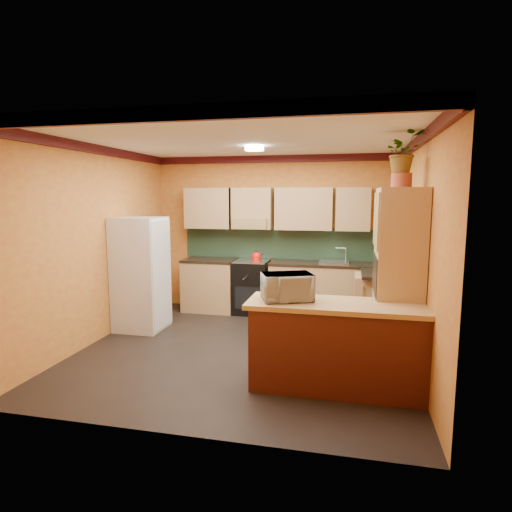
{
  "coord_description": "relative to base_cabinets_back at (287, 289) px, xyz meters",
  "views": [
    {
      "loc": [
        1.33,
        -5.25,
        2.01
      ],
      "look_at": [
        0.06,
        0.45,
        1.19
      ],
      "focal_mm": 30.0,
      "sensor_mm": 36.0,
      "label": 1
    }
  ],
  "objects": [
    {
      "name": "countertop_back",
      "position": [
        0.0,
        -0.0,
        0.46
      ],
      "size": [
        3.65,
        0.62,
        0.04
      ],
      "primitive_type": "cube",
      "color": "black",
      "rests_on": "base_cabinets_back"
    },
    {
      "name": "room_shell",
      "position": [
        -0.28,
        -1.52,
        1.65
      ],
      "size": [
        4.24,
        4.24,
        2.72
      ],
      "color": "black",
      "rests_on": "ground"
    },
    {
      "name": "countertop_right",
      "position": [
        1.5,
        -0.78,
        0.46
      ],
      "size": [
        0.62,
        0.8,
        0.04
      ],
      "primitive_type": "cube",
      "color": "black",
      "rests_on": "base_cabinets_right"
    },
    {
      "name": "microwave",
      "position": [
        0.39,
        -2.72,
        0.63
      ],
      "size": [
        0.6,
        0.51,
        0.28
      ],
      "primitive_type": "imported",
      "rotation": [
        0.0,
        0.0,
        0.4
      ],
      "color": "silver",
      "rests_on": "bar_top"
    },
    {
      "name": "fridge",
      "position": [
        -2.05,
        -1.25,
        0.41
      ],
      "size": [
        0.68,
        0.66,
        1.7
      ],
      "primitive_type": "cube",
      "color": "silver",
      "rests_on": "ground"
    },
    {
      "name": "breakfast_bar",
      "position": [
        0.94,
        -2.72,
        0.0
      ],
      "size": [
        1.8,
        0.55,
        0.88
      ],
      "primitive_type": "cube",
      "color": "#4E2012",
      "rests_on": "ground"
    },
    {
      "name": "fern_pot",
      "position": [
        1.55,
        -2.09,
        1.74
      ],
      "size": [
        0.22,
        0.22,
        0.16
      ],
      "primitive_type": "cylinder",
      "color": "#963D24",
      "rests_on": "pantry"
    },
    {
      "name": "stove",
      "position": [
        -0.62,
        -0.0,
        0.02
      ],
      "size": [
        0.58,
        0.58,
        0.91
      ],
      "primitive_type": "cube",
      "color": "black",
      "rests_on": "ground"
    },
    {
      "name": "pantry",
      "position": [
        1.55,
        -2.14,
        0.61
      ],
      "size": [
        0.48,
        0.9,
        2.1
      ],
      "primitive_type": "cube",
      "color": "#A77858",
      "rests_on": "ground"
    },
    {
      "name": "fern",
      "position": [
        1.55,
        -2.09,
        2.04
      ],
      "size": [
        0.5,
        0.48,
        0.44
      ],
      "primitive_type": "imported",
      "rotation": [
        0.0,
        0.0,
        0.43
      ],
      "color": "#A77858",
      "rests_on": "fern_pot"
    },
    {
      "name": "kettle",
      "position": [
        -0.52,
        -0.05,
        0.56
      ],
      "size": [
        0.22,
        0.22,
        0.18
      ],
      "primitive_type": null,
      "rotation": [
        0.0,
        0.0,
        0.37
      ],
      "color": "red",
      "rests_on": "stove"
    },
    {
      "name": "bar_top",
      "position": [
        0.94,
        -2.72,
        0.47
      ],
      "size": [
        1.9,
        0.65,
        0.05
      ],
      "primitive_type": "cube",
      "color": "tan",
      "rests_on": "breakfast_bar"
    },
    {
      "name": "sink",
      "position": [
        0.78,
        0.0,
        0.5
      ],
      "size": [
        0.48,
        0.4,
        0.03
      ],
      "primitive_type": "cube",
      "color": "silver",
      "rests_on": "countertop_back"
    },
    {
      "name": "base_cabinets_right",
      "position": [
        1.5,
        -0.78,
        0.0
      ],
      "size": [
        0.6,
        0.8,
        0.88
      ],
      "primitive_type": "cube",
      "color": "#A77858",
      "rests_on": "ground"
    },
    {
      "name": "base_cabinets_back",
      "position": [
        0.0,
        0.0,
        0.0
      ],
      "size": [
        3.65,
        0.6,
        0.88
      ],
      "primitive_type": "cube",
      "color": "#A77858",
      "rests_on": "ground"
    }
  ]
}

